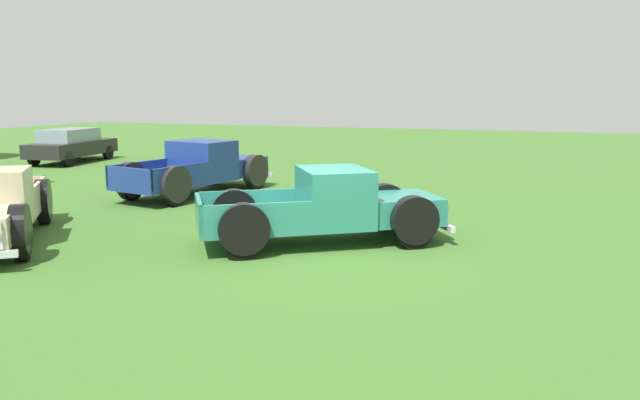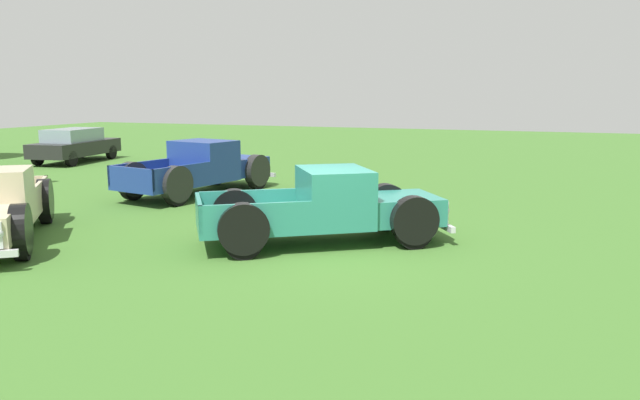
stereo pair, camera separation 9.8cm
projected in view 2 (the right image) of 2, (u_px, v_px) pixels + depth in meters
The scene contains 4 objects.
ground_plane at pixel (325, 248), 12.18m from camera, with size 80.00×80.00×0.00m, color #3D6B28.
pickup_truck_foreground at pixel (337, 208), 12.52m from camera, with size 4.28×5.12×1.53m.
pickup_truck_behind_right at pixel (206, 168), 18.76m from camera, with size 5.50×2.90×1.60m.
sedan_distant_b at pixel (75, 145), 26.95m from camera, with size 4.63×2.43×1.48m.
Camera 2 is at (-11.06, -4.21, 3.05)m, focal length 34.51 mm.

